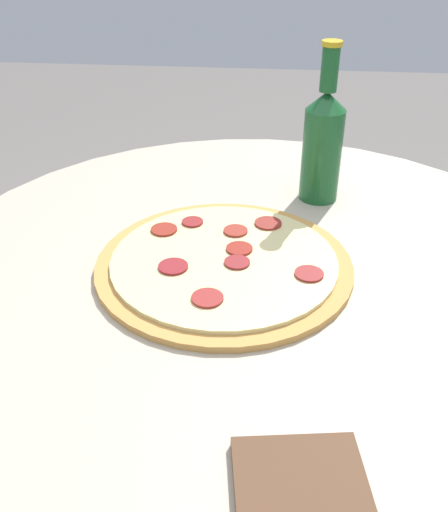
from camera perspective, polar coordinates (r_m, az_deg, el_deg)
table at (r=0.95m, az=3.10°, el=-9.42°), size 1.01×1.01×0.72m
pizza at (r=0.83m, az=0.00°, el=-0.70°), size 0.37×0.37×0.02m
beer_bottle at (r=1.00m, az=9.85°, el=11.19°), size 0.07×0.07×0.27m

